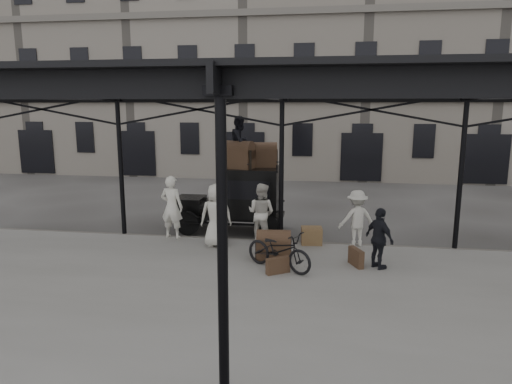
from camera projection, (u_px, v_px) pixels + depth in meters
ground at (273, 268)px, 11.87m from camera, size 120.00×120.00×0.00m
platform at (263, 297)px, 9.92m from camera, size 28.00×8.00×0.15m
canopy at (265, 84)px, 9.34m from camera, size 22.50×9.00×4.74m
building_frontage at (307, 58)px, 28.03m from camera, size 64.00×8.00×14.00m
taxi at (242, 196)px, 15.10m from camera, size 3.65×1.55×2.18m
porter_left at (172, 207)px, 13.90m from camera, size 0.77×0.56×1.94m
porter_midleft at (261, 213)px, 13.51m from camera, size 1.04×0.93×1.77m
porter_centre at (216, 215)px, 13.09m from camera, size 1.01×0.79×1.83m
porter_official at (379, 239)px, 11.30m from camera, size 0.84×0.95×1.55m
porter_right at (357, 218)px, 13.11m from camera, size 1.20×0.91×1.64m
bicycle at (279, 250)px, 11.30m from camera, size 1.96×1.50×0.99m
porter_roof at (240, 142)px, 14.67m from camera, size 0.82×0.94×1.66m
steamer_trunk_roof_near at (238, 157)px, 14.62m from camera, size 1.13×0.87×0.73m
steamer_trunk_roof_far at (263, 157)px, 14.95m from camera, size 0.98×0.68×0.67m
steamer_trunk_platform at (274, 247)px, 12.08m from camera, size 0.94×0.63×0.66m
wicker_hamper at (312, 236)px, 13.41m from camera, size 0.65×0.51×0.50m
suitcase_upright at (356, 257)px, 11.58m from camera, size 0.38×0.61×0.45m
suitcase_flat at (278, 266)px, 11.06m from camera, size 0.58×0.45×0.40m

